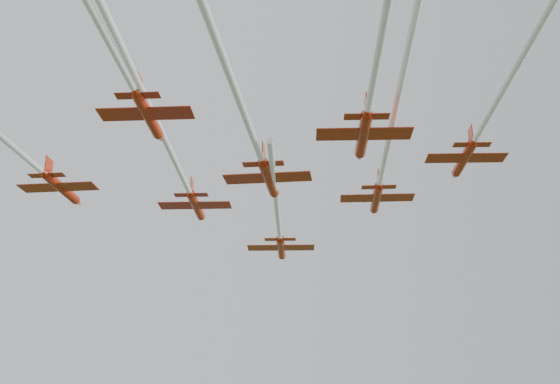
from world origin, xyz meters
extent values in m
cylinder|color=red|center=(6.90, 26.62, 48.40)|extent=(3.61, 9.50, 1.23)
cone|color=red|center=(8.36, 32.19, 48.40)|extent=(1.70, 2.26, 1.23)
cone|color=red|center=(5.52, 21.38, 48.40)|extent=(1.42, 1.58, 1.12)
ellipsoid|color=black|center=(7.47, 28.78, 48.85)|extent=(0.72, 1.15, 0.36)
cube|color=red|center=(6.67, 25.76, 48.12)|extent=(10.25, 5.31, 0.11)
cube|color=red|center=(5.79, 22.40, 48.40)|extent=(4.67, 2.44, 0.09)
cube|color=red|center=(5.84, 22.62, 49.63)|extent=(0.62, 1.97, 2.24)
cylinder|color=white|center=(1.17, 4.85, 48.34)|extent=(9.04, 32.04, 0.67)
cylinder|color=red|center=(-7.11, 15.86, 50.34)|extent=(3.53, 9.04, 1.17)
cone|color=red|center=(-5.66, 21.15, 50.34)|extent=(1.64, 2.16, 1.17)
cone|color=red|center=(-8.48, 10.88, 50.34)|extent=(1.37, 1.51, 1.07)
ellipsoid|color=black|center=(-6.55, 17.91, 50.76)|extent=(0.70, 1.09, 0.34)
cube|color=red|center=(-7.34, 15.04, 50.07)|extent=(9.77, 5.15, 0.11)
cube|color=red|center=(-8.21, 11.85, 50.34)|extent=(4.45, 2.36, 0.09)
cube|color=red|center=(-8.15, 12.06, 51.51)|extent=(0.61, 1.88, 2.13)
cylinder|color=white|center=(-14.75, -11.97, 50.28)|extent=(12.85, 44.74, 0.64)
cylinder|color=red|center=(14.36, 6.08, 49.71)|extent=(3.56, 8.70, 1.13)
cone|color=red|center=(15.86, 11.16, 49.71)|extent=(1.61, 2.10, 1.13)
cone|color=red|center=(12.95, 1.29, 49.71)|extent=(1.34, 1.47, 1.03)
ellipsoid|color=black|center=(14.94, 8.05, 50.12)|extent=(0.69, 1.06, 0.33)
cube|color=red|center=(14.13, 5.29, 49.45)|extent=(9.44, 5.13, 0.10)
cube|color=red|center=(13.23, 2.23, 49.71)|extent=(4.29, 2.35, 0.08)
cube|color=red|center=(13.28, 2.43, 50.84)|extent=(0.62, 1.80, 2.06)
cylinder|color=white|center=(5.03, -25.53, 49.66)|extent=(16.10, 52.73, 0.62)
cylinder|color=red|center=(-23.33, 5.34, 47.70)|extent=(3.78, 8.17, 1.07)
cone|color=red|center=(-21.65, 10.07, 47.70)|extent=(1.60, 2.01, 1.07)
cone|color=red|center=(-24.90, 0.88, 47.70)|extent=(1.31, 1.43, 0.98)
ellipsoid|color=black|center=(-22.68, 7.18, 48.09)|extent=(0.70, 1.01, 0.31)
cube|color=red|center=(-23.59, 4.60, 47.45)|extent=(8.94, 5.25, 0.10)
cube|color=red|center=(-24.59, 1.75, 47.70)|extent=(4.07, 2.40, 0.08)
cube|color=red|center=(-24.53, 1.94, 48.77)|extent=(0.68, 1.69, 1.95)
cylinder|color=red|center=(-0.93, -0.89, 48.42)|extent=(4.28, 9.10, 1.20)
cone|color=red|center=(0.98, 4.38, 48.42)|extent=(1.79, 2.25, 1.20)
cone|color=red|center=(-2.73, -5.84, 48.42)|extent=(1.47, 1.60, 1.09)
ellipsoid|color=black|center=(-0.19, 1.16, 48.85)|extent=(0.78, 1.13, 0.35)
cube|color=red|center=(-1.23, -1.70, 48.15)|extent=(9.96, 5.93, 0.11)
cube|color=red|center=(-2.38, -4.87, 48.42)|extent=(4.53, 2.71, 0.09)
cube|color=red|center=(-2.30, -4.67, 49.62)|extent=(0.77, 1.88, 2.18)
cylinder|color=white|center=(-8.52, -21.78, 48.36)|extent=(11.78, 30.96, 0.65)
cylinder|color=red|center=(19.27, -7.82, 49.86)|extent=(3.11, 8.19, 1.06)
cone|color=red|center=(20.53, -3.02, 49.86)|extent=(1.47, 1.95, 1.06)
cone|color=red|center=(18.08, -12.34, 49.86)|extent=(1.23, 1.36, 0.96)
ellipsoid|color=black|center=(19.76, -5.96, 50.25)|extent=(0.62, 0.99, 0.31)
cube|color=red|center=(19.07, -8.57, 49.62)|extent=(8.83, 4.58, 0.10)
cube|color=red|center=(18.32, -11.45, 49.86)|extent=(4.02, 2.10, 0.08)
cube|color=red|center=(18.36, -11.27, 50.92)|extent=(0.53, 1.70, 1.93)
cylinder|color=white|center=(12.56, -33.37, 49.81)|extent=(11.34, 41.18, 0.58)
cylinder|color=red|center=(-14.73, -10.58, 49.99)|extent=(3.50, 8.55, 1.11)
cone|color=red|center=(-13.26, -5.59, 49.99)|extent=(1.58, 2.06, 1.11)
cone|color=red|center=(-16.12, -15.28, 49.99)|extent=(1.31, 1.45, 1.01)
ellipsoid|color=black|center=(-14.16, -8.64, 50.39)|extent=(0.68, 1.04, 0.32)
cube|color=red|center=(-14.96, -11.35, 49.74)|extent=(9.27, 5.04, 0.10)
cube|color=red|center=(-15.85, -14.36, 49.99)|extent=(4.22, 2.31, 0.08)
cube|color=red|center=(-15.79, -14.16, 51.10)|extent=(0.61, 1.77, 2.02)
cylinder|color=red|center=(4.91, -15.54, 47.73)|extent=(3.27, 8.50, 1.10)
cone|color=red|center=(6.25, -10.57, 47.73)|extent=(1.53, 2.02, 1.10)
cone|color=red|center=(3.65, -20.23, 47.73)|extent=(1.28, 1.42, 1.00)
ellipsoid|color=black|center=(5.43, -13.61, 48.13)|extent=(0.65, 1.03, 0.32)
cube|color=red|center=(4.70, -16.32, 47.48)|extent=(9.18, 4.80, 0.10)
cube|color=red|center=(3.90, -19.31, 47.73)|extent=(4.18, 2.20, 0.08)
cube|color=red|center=(3.95, -19.12, 48.83)|extent=(0.56, 1.76, 2.00)
camera|label=1|loc=(-16.07, -71.70, 20.44)|focal=45.00mm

